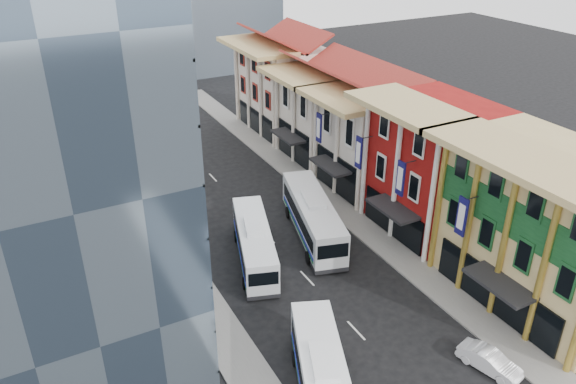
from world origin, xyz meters
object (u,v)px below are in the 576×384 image
shophouse_tan (546,229)px  office_tower (38,122)px  bus_left_far (254,243)px  bus_left_near (323,382)px  bus_right (313,217)px  sedan_right (490,361)px

shophouse_tan → office_tower: 35.19m
bus_left_far → office_tower: bearing=-161.3°
shophouse_tan → bus_left_near: bearing=-175.6°
bus_right → bus_left_far: bearing=-154.3°
bus_left_far → bus_left_near: bearing=-82.4°
shophouse_tan → bus_left_near: size_ratio=1.22×
sedan_right → bus_left_far: bearing=98.5°
office_tower → bus_right: bearing=3.8°
office_tower → bus_right: size_ratio=2.38×
office_tower → bus_left_far: office_tower is taller
bus_left_near → bus_right: 19.15m
sedan_right → bus_left_near: bearing=151.1°
bus_left_near → sedan_right: bearing=8.7°
shophouse_tan → bus_right: shophouse_tan is taller
bus_right → sedan_right: bearing=-69.0°
sedan_right → bus_right: bearing=80.0°
office_tower → bus_left_far: (14.32, 0.24, -13.20)m
bus_left_near → bus_left_far: 15.97m
bus_left_far → sedan_right: size_ratio=2.70×
bus_left_far → sedan_right: (8.18, -18.32, -1.11)m
office_tower → bus_right: (20.59, 1.38, -12.98)m
bus_left_far → shophouse_tan: bearing=-22.7°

